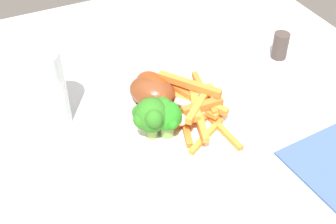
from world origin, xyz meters
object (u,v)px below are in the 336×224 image
carrot_fries_pile (197,108)px  chicken_drumstick_far (154,93)px  chicken_drumstick_near (155,91)px  water_glass (44,89)px  broccoli_floret_front (151,115)px  dinner_plate (168,124)px  broccoli_floret_middle (166,117)px  broccoli_floret_back (153,114)px  pepper_shaker (280,46)px  dining_table (151,162)px

carrot_fries_pile → chicken_drumstick_far: (0.05, -0.06, 0.00)m
chicken_drumstick_near → water_glass: 0.17m
broccoli_floret_front → dinner_plate: bearing=-151.6°
broccoli_floret_middle → carrot_fries_pile: broccoli_floret_middle is taller
carrot_fries_pile → water_glass: water_glass is taller
carrot_fries_pile → chicken_drumstick_far: bearing=-52.6°
carrot_fries_pile → water_glass: 0.24m
broccoli_floret_back → chicken_drumstick_near: 0.07m
broccoli_floret_middle → chicken_drumstick_near: broccoli_floret_middle is taller
broccoli_floret_middle → pepper_shaker: broccoli_floret_middle is taller
broccoli_floret_front → chicken_drumstick_near: broccoli_floret_front is taller
broccoli_floret_middle → broccoli_floret_back: 0.02m
chicken_drumstick_near → chicken_drumstick_far: 0.00m
dining_table → chicken_drumstick_near: size_ratio=6.75×
broccoli_floret_middle → water_glass: bearing=-38.9°
broccoli_floret_back → pepper_shaker: (-0.31, -0.10, -0.02)m
broccoli_floret_back → pepper_shaker: size_ratio=1.12×
carrot_fries_pile → chicken_drumstick_far: 0.08m
dining_table → chicken_drumstick_far: chicken_drumstick_far is taller
dinner_plate → broccoli_floret_front: 0.07m
broccoli_floret_front → chicken_drumstick_far: (-0.04, -0.07, -0.02)m
dining_table → chicken_drumstick_near: chicken_drumstick_near is taller
carrot_fries_pile → chicken_drumstick_near: 0.08m
chicken_drumstick_near → pepper_shaker: size_ratio=2.69×
broccoli_floret_middle → chicken_drumstick_near: (-0.02, -0.08, -0.01)m
dining_table → chicken_drumstick_far: (-0.01, -0.00, 0.16)m
water_glass → pepper_shaker: bearing=179.1°
dining_table → broccoli_floret_front: bearing=70.3°
dinner_plate → broccoli_floret_middle: bearing=57.8°
dinner_plate → pepper_shaker: size_ratio=4.94×
broccoli_floret_front → broccoli_floret_middle: broccoli_floret_front is taller
carrot_fries_pile → pepper_shaker: 0.25m
broccoli_floret_middle → carrot_fries_pile: bearing=-167.1°
dining_table → pepper_shaker: (-0.29, -0.04, 0.15)m
dinner_plate → carrot_fries_pile: 0.05m
broccoli_floret_middle → dinner_plate: bearing=-122.2°
broccoli_floret_front → broccoli_floret_middle: (-0.02, 0.01, -0.01)m
broccoli_floret_middle → broccoli_floret_back: bearing=-45.4°
dining_table → broccoli_floret_middle: size_ratio=15.21×
broccoli_floret_back → carrot_fries_pile: broccoli_floret_back is taller
broccoli_floret_middle → chicken_drumstick_far: size_ratio=0.48×
water_glass → pepper_shaker: water_glass is taller
carrot_fries_pile → chicken_drumstick_near: size_ratio=1.26×
broccoli_floret_middle → water_glass: size_ratio=0.46×
broccoli_floret_back → dinner_plate: bearing=-159.3°
dining_table → chicken_drumstick_far: size_ratio=7.24×
dining_table → chicken_drumstick_near: (-0.02, -0.01, 0.16)m
chicken_drumstick_far → pepper_shaker: 0.28m
dining_table → chicken_drumstick_near: 0.16m
dinner_plate → carrot_fries_pile: size_ratio=1.46×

